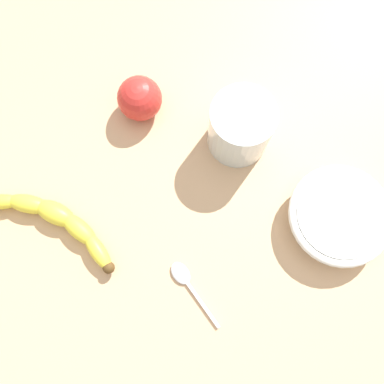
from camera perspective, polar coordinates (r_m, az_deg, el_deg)
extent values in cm
cube|color=tan|center=(66.21, -1.12, 0.62)|extent=(120.00, 120.00, 3.00)
ellipsoid|color=yellow|center=(62.80, -12.78, -7.88)|extent=(6.97, 4.15, 2.34)
ellipsoid|color=yellow|center=(63.91, -15.23, -4.92)|extent=(6.70, 3.08, 2.79)
ellipsoid|color=yellow|center=(65.36, -18.20, -2.77)|extent=(7.10, 4.53, 3.25)
ellipsoid|color=yellow|center=(67.03, -21.48, -1.54)|extent=(7.14, 5.41, 2.79)
ellipsoid|color=yellow|center=(68.81, -24.83, -1.22)|extent=(6.52, 6.05, 2.34)
sphere|color=#513819|center=(62.25, -11.34, -10.13)|extent=(1.79, 1.79, 1.79)
cylinder|color=silver|center=(62.97, 6.64, 8.77)|extent=(9.56, 9.56, 9.79)
cylinder|color=#F2B977|center=(63.41, 6.59, 8.60)|extent=(9.06, 9.06, 8.32)
cylinder|color=white|center=(65.15, 19.26, -3.25)|extent=(12.83, 12.83, 4.18)
torus|color=white|center=(63.77, 19.69, -2.99)|extent=(15.15, 15.15, 1.20)
sphere|color=red|center=(66.58, -7.18, 12.59)|extent=(7.00, 7.00, 7.00)
ellipsoid|color=silver|center=(62.27, -1.57, -11.06)|extent=(4.13, 3.31, 0.80)
cube|color=silver|center=(62.20, 1.29, -14.90)|extent=(8.30, 2.87, 0.25)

